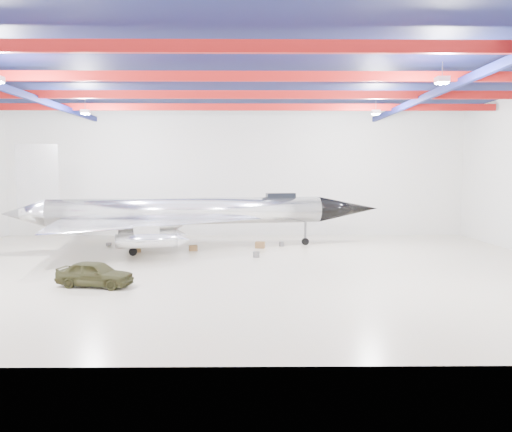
{
  "coord_description": "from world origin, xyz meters",
  "views": [
    {
      "loc": [
        1.39,
        -28.81,
        5.53
      ],
      "look_at": [
        1.69,
        2.0,
        2.84
      ],
      "focal_mm": 35.0,
      "sensor_mm": 36.0,
      "label": 1
    }
  ],
  "objects": [
    {
      "name": "floor",
      "position": [
        0.0,
        0.0,
        0.0
      ],
      "size": [
        40.0,
        40.0,
        0.0
      ],
      "primitive_type": "plane",
      "color": "beige",
      "rests_on": "ground"
    },
    {
      "name": "wall_back",
      "position": [
        0.0,
        15.0,
        5.5
      ],
      "size": [
        40.0,
        0.0,
        40.0
      ],
      "primitive_type": "plane",
      "rotation": [
        1.57,
        0.0,
        0.0
      ],
      "color": "silver",
      "rests_on": "floor"
    },
    {
      "name": "ceiling",
      "position": [
        0.0,
        0.0,
        11.0
      ],
      "size": [
        40.0,
        40.0,
        0.0
      ],
      "primitive_type": "plane",
      "rotation": [
        3.14,
        0.0,
        0.0
      ],
      "color": "#0A0F38",
      "rests_on": "wall_back"
    },
    {
      "name": "ceiling_structure",
      "position": [
        0.0,
        0.0,
        10.32
      ],
      "size": [
        39.5,
        29.5,
        1.08
      ],
      "color": "maroon",
      "rests_on": "ceiling"
    },
    {
      "name": "jet_aircraft",
      "position": [
        -3.16,
        7.24,
        2.45
      ],
      "size": [
        27.21,
        18.23,
        7.46
      ],
      "rotation": [
        0.0,
        0.0,
        0.19
      ],
      "color": "silver",
      "rests_on": "floor"
    },
    {
      "name": "jeep",
      "position": [
        -6.21,
        -4.86,
        0.63
      ],
      "size": [
        3.95,
        2.25,
        1.27
      ],
      "primitive_type": "imported",
      "rotation": [
        0.0,
        0.0,
        1.36
      ],
      "color": "#34331A",
      "rests_on": "floor"
    },
    {
      "name": "crate_ply",
      "position": [
        -6.55,
        5.59,
        0.18
      ],
      "size": [
        0.59,
        0.52,
        0.36
      ],
      "primitive_type": "cube",
      "rotation": [
        0.0,
        0.0,
        0.23
      ],
      "color": "olive",
      "rests_on": "floor"
    },
    {
      "name": "engine_drum",
      "position": [
        1.72,
        3.41,
        0.19
      ],
      "size": [
        0.48,
        0.48,
        0.39
      ],
      "primitive_type": "cylinder",
      "rotation": [
        0.0,
        0.0,
        -0.13
      ],
      "color": "#59595B",
      "rests_on": "floor"
    },
    {
      "name": "parts_bin",
      "position": [
        2.04,
        7.44,
        0.23
      ],
      "size": [
        0.76,
        0.66,
        0.46
      ],
      "primitive_type": "cube",
      "rotation": [
        0.0,
        0.0,
        -0.22
      ],
      "color": "olive",
      "rests_on": "floor"
    },
    {
      "name": "crate_small",
      "position": [
        -9.42,
        8.75,
        0.11
      ],
      "size": [
        0.4,
        0.36,
        0.23
      ],
      "primitive_type": "cube",
      "rotation": [
        0.0,
        0.0,
        -0.39
      ],
      "color": "#59595B",
      "rests_on": "floor"
    },
    {
      "name": "oil_barrel",
      "position": [
        -2.73,
        6.2,
        0.2
      ],
      "size": [
        0.67,
        0.59,
        0.39
      ],
      "primitive_type": "cube",
      "rotation": [
        0.0,
        0.0,
        0.3
      ],
      "color": "olive",
      "rests_on": "floor"
    },
    {
      "name": "spares_box",
      "position": [
        3.68,
        8.32,
        0.17
      ],
      "size": [
        0.43,
        0.43,
        0.34
      ],
      "primitive_type": "cylinder",
      "rotation": [
        0.0,
        0.0,
        0.14
      ],
      "color": "#59595B",
      "rests_on": "floor"
    }
  ]
}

